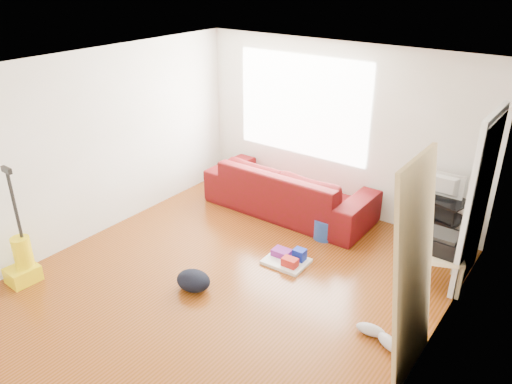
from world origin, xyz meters
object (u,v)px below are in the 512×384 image
Objects in this scene: tv_stand at (434,221)px; backpack at (194,289)px; side_table at (437,256)px; vacuum at (22,261)px; cleaning_tray at (288,259)px; bucket at (324,238)px; sofa at (288,211)px.

tv_stand reaches higher than backpack.
vacuum is at bearing -144.39° from side_table.
tv_stand is at bearing 48.23° from cleaning_tray.
tv_stand reaches higher than bucket.
sofa reaches higher than backpack.
side_table reaches higher than cleaning_tray.
bucket is 0.54× the size of cleaning_tray.
bucket is 0.70× the size of backpack.
bucket reaches higher than backpack.
bucket is at bearing 54.37° from vacuum.
tv_stand is 1.14× the size of side_table.
vacuum is at bearing -120.54° from tv_stand.
side_table reaches higher than sofa.
side_table is 0.50× the size of vacuum.
side_table is at bearing 33.68° from backpack.
cleaning_tray reaches higher than bucket.
side_table is 2.85m from backpack.
side_table is (2.39, -0.55, 0.38)m from sofa.
bucket is (-1.26, -0.66, -0.38)m from tv_stand.
cleaning_tray is (0.77, -1.21, 0.06)m from sofa.
backpack is (0.19, -2.32, 0.00)m from sofa.
backpack is 2.06m from vacuum.
tv_stand is 2.77× the size of bucket.
cleaning_tray is 3.19m from vacuum.
sofa is 3.73m from vacuum.
cleaning_tray reaches higher than backpack.
sofa is 0.92m from bucket.
sofa reaches higher than bucket.
sofa is at bearing 68.33° from vacuum.
sofa is 2.14m from tv_stand.
backpack is 0.29× the size of vacuum.
vacuum is at bearing -153.72° from backpack.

